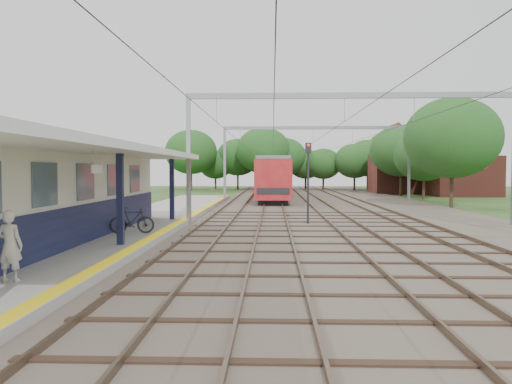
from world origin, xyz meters
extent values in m
plane|color=#2D4C1E|center=(0.00, 0.00, 0.00)|extent=(160.00, 160.00, 0.00)
cube|color=#473D33|center=(4.00, 30.00, 0.05)|extent=(18.00, 90.00, 0.10)
cube|color=gray|center=(-7.50, 14.00, 0.17)|extent=(5.00, 52.00, 0.35)
cube|color=yellow|center=(-5.25, 14.00, 0.35)|extent=(0.45, 52.00, 0.01)
cube|color=beige|center=(-8.90, 7.00, 2.05)|extent=(3.20, 18.00, 3.40)
cube|color=#12163B|center=(-7.28, 7.00, 1.05)|extent=(0.06, 18.00, 1.40)
cube|color=slate|center=(-7.27, 7.00, 2.55)|extent=(0.05, 16.00, 1.30)
cube|color=#12163B|center=(-5.90, 6.00, 1.95)|extent=(0.22, 0.22, 3.20)
cube|color=#12163B|center=(-5.90, 15.00, 1.95)|extent=(0.22, 0.22, 3.20)
cube|color=silver|center=(-7.80, 6.00, 3.67)|extent=(6.40, 20.00, 0.24)
cube|color=white|center=(-6.00, 4.00, 3.00)|extent=(0.06, 0.85, 0.26)
cube|color=brown|center=(-4.22, 30.00, 0.17)|extent=(0.07, 88.00, 0.15)
cube|color=brown|center=(-2.78, 30.00, 0.17)|extent=(0.07, 88.00, 0.15)
cube|color=brown|center=(-1.22, 30.00, 0.17)|extent=(0.07, 88.00, 0.15)
cube|color=brown|center=(0.22, 30.00, 0.17)|extent=(0.07, 88.00, 0.15)
cube|color=brown|center=(2.48, 30.00, 0.17)|extent=(0.07, 88.00, 0.15)
cube|color=brown|center=(3.92, 30.00, 0.17)|extent=(0.07, 88.00, 0.15)
cube|color=brown|center=(6.08, 30.00, 0.17)|extent=(0.07, 88.00, 0.15)
cube|color=brown|center=(7.52, 30.00, 0.17)|extent=(0.07, 88.00, 0.15)
cube|color=gray|center=(-5.00, 15.00, 3.50)|extent=(0.22, 0.22, 7.00)
cube|color=gray|center=(3.50, 15.00, 6.85)|extent=(17.00, 0.20, 0.30)
cube|color=gray|center=(-5.00, 35.00, 3.50)|extent=(0.22, 0.22, 7.00)
cube|color=gray|center=(12.00, 35.00, 3.50)|extent=(0.22, 0.22, 7.00)
cube|color=gray|center=(3.50, 35.00, 6.85)|extent=(17.00, 0.20, 0.30)
cylinder|color=black|center=(-3.50, 30.00, 5.50)|extent=(0.02, 88.00, 0.02)
cylinder|color=black|center=(-0.50, 30.00, 5.50)|extent=(0.02, 88.00, 0.02)
cylinder|color=black|center=(3.20, 30.00, 5.50)|extent=(0.02, 88.00, 0.02)
cylinder|color=black|center=(6.80, 30.00, 5.50)|extent=(0.02, 88.00, 0.02)
cylinder|color=#382619|center=(-10.00, 61.00, 1.44)|extent=(0.28, 0.28, 2.88)
ellipsoid|color=#19481A|center=(-10.00, 61.00, 4.96)|extent=(6.72, 6.72, 5.76)
cylinder|color=#382619|center=(-4.00, 63.00, 1.26)|extent=(0.28, 0.28, 2.52)
ellipsoid|color=#19481A|center=(-4.00, 63.00, 4.34)|extent=(5.88, 5.88, 5.04)
cylinder|color=#382619|center=(2.00, 60.00, 1.62)|extent=(0.28, 0.28, 3.24)
ellipsoid|color=#19481A|center=(2.00, 60.00, 5.58)|extent=(7.56, 7.56, 6.48)
cylinder|color=#382619|center=(8.00, 62.00, 1.35)|extent=(0.28, 0.28, 2.70)
ellipsoid|color=#19481A|center=(8.00, 62.00, 4.65)|extent=(6.30, 6.30, 5.40)
cylinder|color=#382619|center=(14.50, 38.00, 1.26)|extent=(0.28, 0.28, 2.52)
ellipsoid|color=#19481A|center=(14.50, 38.00, 4.34)|extent=(5.88, 5.88, 5.04)
cylinder|color=#382619|center=(15.00, 54.00, 1.44)|extent=(0.28, 0.28, 2.88)
ellipsoid|color=#19481A|center=(15.00, 54.00, 4.96)|extent=(6.72, 6.72, 5.76)
cube|color=brown|center=(21.00, 46.00, 2.25)|extent=(7.00, 6.00, 4.50)
cube|color=maroon|center=(21.00, 46.00, 5.40)|extent=(4.99, 6.12, 4.99)
cube|color=brown|center=(16.00, 52.00, 2.50)|extent=(8.00, 6.00, 5.00)
cube|color=maroon|center=(16.00, 52.00, 5.90)|extent=(5.52, 6.12, 5.52)
imported|color=beige|center=(-6.73, 0.16, 1.20)|extent=(0.65, 0.45, 1.69)
imported|color=black|center=(-6.35, 9.00, 0.90)|extent=(1.87, 0.74, 1.09)
cube|color=black|center=(-0.50, 37.25, 0.32)|extent=(2.42, 17.26, 0.44)
cube|color=maroon|center=(-0.50, 37.25, 2.20)|extent=(3.02, 18.76, 3.30)
cube|color=black|center=(-0.50, 37.25, 2.55)|extent=(3.06, 17.26, 0.94)
cube|color=slate|center=(-0.50, 37.25, 3.97)|extent=(2.78, 18.76, 0.28)
cube|color=black|center=(-0.50, 56.61, 0.32)|extent=(2.42, 17.26, 0.44)
cube|color=maroon|center=(-0.50, 56.61, 2.20)|extent=(3.02, 18.76, 3.30)
cube|color=black|center=(-0.50, 56.61, 2.55)|extent=(3.06, 17.26, 0.94)
cube|color=slate|center=(-0.50, 56.61, 3.97)|extent=(2.78, 18.76, 0.28)
cylinder|color=black|center=(1.35, 15.40, 2.02)|extent=(0.13, 0.13, 4.04)
cube|color=black|center=(1.35, 15.40, 4.14)|extent=(0.32, 0.20, 0.56)
sphere|color=red|center=(1.35, 15.30, 4.29)|extent=(0.14, 0.14, 0.14)
camera|label=1|loc=(-0.55, -11.30, 2.98)|focal=35.00mm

